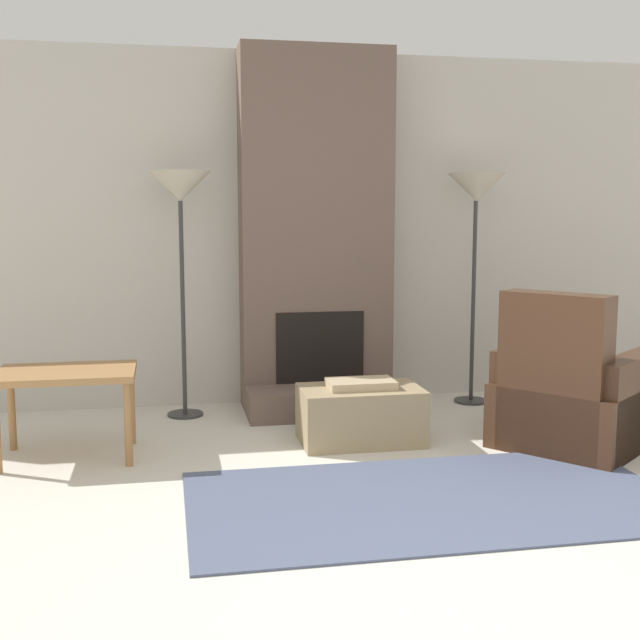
{
  "coord_description": "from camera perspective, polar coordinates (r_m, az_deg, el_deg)",
  "views": [
    {
      "loc": [
        -1.08,
        -2.79,
        1.44
      ],
      "look_at": [
        0.0,
        2.83,
        0.66
      ],
      "focal_mm": 45.0,
      "sensor_mm": 36.0,
      "label": 1
    }
  ],
  "objects": [
    {
      "name": "wall_back",
      "position": [
        6.09,
        -0.65,
        6.42
      ],
      "size": [
        8.31,
        0.06,
        2.6
      ],
      "primitive_type": "cube",
      "color": "#BCB7AD",
      "rests_on": "ground_plane"
    },
    {
      "name": "side_table",
      "position": [
        4.9,
        -17.58,
        -4.19
      ],
      "size": [
        0.79,
        0.54,
        0.53
      ],
      "color": "#9E7042",
      "rests_on": "ground_plane"
    },
    {
      "name": "ground_plane",
      "position": [
        3.32,
        9.78,
        -18.07
      ],
      "size": [
        24.0,
        24.0,
        0.0
      ],
      "primitive_type": "plane",
      "color": "beige"
    },
    {
      "name": "ottoman",
      "position": [
        5.06,
        2.91,
        -6.67
      ],
      "size": [
        0.76,
        0.46,
        0.4
      ],
      "color": "#998460",
      "rests_on": "ground_plane"
    },
    {
      "name": "armchair",
      "position": [
        5.23,
        17.71,
        -5.42
      ],
      "size": [
        1.29,
        1.26,
        0.97
      ],
      "rotation": [
        0.0,
        0.0,
        2.24
      ],
      "color": "#422819",
      "rests_on": "ground_plane"
    },
    {
      "name": "floor_lamp_right",
      "position": [
        6.07,
        11.03,
        8.57
      ],
      "size": [
        0.43,
        0.43,
        1.72
      ],
      "color": "#333333",
      "rests_on": "ground_plane"
    },
    {
      "name": "fireplace",
      "position": [
        5.87,
        -0.25,
        5.36
      ],
      "size": [
        1.1,
        0.71,
        2.6
      ],
      "color": "brown",
      "rests_on": "ground_plane"
    },
    {
      "name": "area_rug",
      "position": [
        4.16,
        7.95,
        -12.53
      ],
      "size": [
        2.44,
        1.28,
        0.01
      ],
      "primitive_type": "cube",
      "color": "#4C5670",
      "rests_on": "ground_plane"
    },
    {
      "name": "floor_lamp_left",
      "position": [
        5.64,
        -9.91,
        8.62
      ],
      "size": [
        0.43,
        0.43,
        1.71
      ],
      "color": "#333333",
      "rests_on": "ground_plane"
    }
  ]
}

